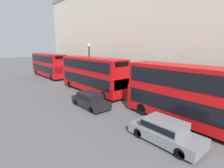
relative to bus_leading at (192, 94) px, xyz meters
The scene contains 7 objects.
bus_leading is the anchor object (origin of this frame).
bus_second_in_queue 12.74m from the bus_leading, 90.00° to the left, with size 2.59×11.11×4.34m.
bus_third_in_queue 27.36m from the bus_leading, 90.00° to the left, with size 2.59×11.21×4.30m.
car_dark_sedan 3.79m from the bus_leading, behind, with size 1.86×4.42×1.38m.
car_hatchback 8.87m from the bus_leading, 112.98° to the left, with size 1.75×4.28×1.38m.
street_lamp 16.15m from the bus_leading, 83.71° to the left, with size 0.44×0.44×6.06m.
pedestrian 25.10m from the bus_leading, 84.41° to the left, with size 0.36×0.36×1.70m.
Camera 1 is at (-10.48, -0.60, 5.73)m, focal length 28.00 mm.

